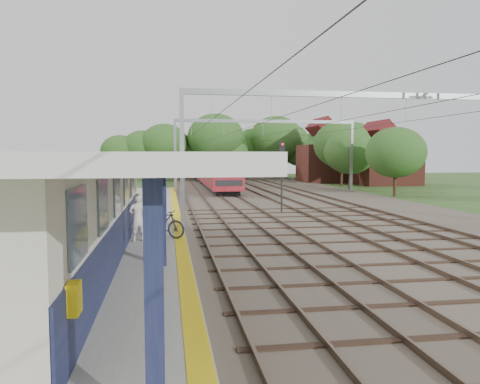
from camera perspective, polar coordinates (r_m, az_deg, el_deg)
ground at (r=10.80m, az=25.00°, el=-16.23°), size 160.00×160.00×0.00m
ballast_bed at (r=39.73m, az=5.37°, el=-0.76°), size 18.00×90.00×0.10m
platform at (r=22.70m, az=-13.24°, el=-4.60°), size 5.00×52.00×0.35m
yellow_stripe at (r=22.60m, az=-7.54°, el=-4.09°), size 0.45×52.00×0.01m
station_building at (r=15.75m, az=-20.32°, el=-1.93°), size 3.41×18.00×3.40m
canopy at (r=14.48m, az=-16.98°, el=3.94°), size 6.40×20.00×3.44m
rail_tracks at (r=39.18m, az=1.82°, el=-0.63°), size 11.80×88.00×0.15m
catenary_system at (r=34.88m, az=6.37°, el=7.47°), size 17.22×88.00×7.00m
tree_band at (r=66.17m, az=-0.53°, el=5.63°), size 31.72×30.88×8.82m
house_near at (r=60.57m, az=17.38°, el=3.68°), size 7.00×6.12×7.89m
house_far at (r=64.14m, az=10.98°, el=4.07°), size 8.00×6.12×8.66m
person at (r=18.77m, az=-12.39°, el=-3.06°), size 0.81×0.69×1.88m
bicycle at (r=19.35m, az=-9.39°, el=-3.82°), size 1.99×1.46×1.19m
train at (r=57.34m, az=-3.62°, el=2.91°), size 2.79×34.71×3.67m
signal_post at (r=29.34m, az=5.13°, el=2.88°), size 0.36×0.31×4.51m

